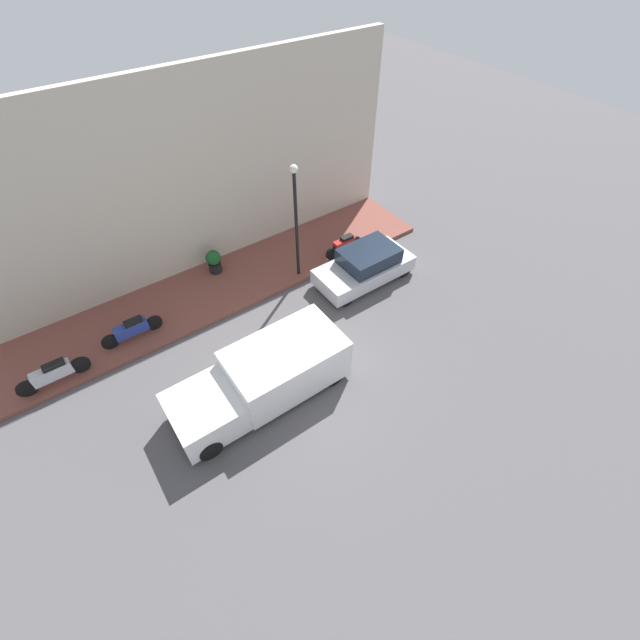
{
  "coord_description": "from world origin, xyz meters",
  "views": [
    {
      "loc": [
        -6.84,
        4.12,
        11.29
      ],
      "look_at": [
        1.37,
        -1.69,
        0.6
      ],
      "focal_mm": 24.0,
      "sensor_mm": 36.0,
      "label": 1
    }
  ],
  "objects_px": {
    "motorcycle_blue": "(132,329)",
    "streetlamp": "(296,213)",
    "parked_car": "(365,266)",
    "motorcycle_red": "(344,245)",
    "delivery_van": "(262,378)",
    "potted_plant": "(214,261)",
    "scooter_silver": "(53,373)"
  },
  "relations": [
    {
      "from": "motorcycle_blue",
      "to": "streetlamp",
      "type": "relative_size",
      "value": 0.45
    },
    {
      "from": "parked_car",
      "to": "motorcycle_red",
      "type": "distance_m",
      "value": 1.61
    },
    {
      "from": "parked_car",
      "to": "delivery_van",
      "type": "distance_m",
      "value": 6.46
    },
    {
      "from": "delivery_van",
      "to": "potted_plant",
      "type": "height_order",
      "value": "delivery_van"
    },
    {
      "from": "parked_car",
      "to": "motorcycle_red",
      "type": "height_order",
      "value": "parked_car"
    },
    {
      "from": "scooter_silver",
      "to": "streetlamp",
      "type": "xyz_separation_m",
      "value": [
        0.02,
        -9.04,
        2.33
      ]
    },
    {
      "from": "delivery_van",
      "to": "scooter_silver",
      "type": "xyz_separation_m",
      "value": [
        4.04,
        5.11,
        -0.25
      ]
    },
    {
      "from": "parked_car",
      "to": "delivery_van",
      "type": "height_order",
      "value": "delivery_van"
    },
    {
      "from": "delivery_van",
      "to": "motorcycle_blue",
      "type": "xyz_separation_m",
      "value": [
        4.48,
        2.52,
        -0.28
      ]
    },
    {
      "from": "motorcycle_red",
      "to": "potted_plant",
      "type": "distance_m",
      "value": 5.29
    },
    {
      "from": "scooter_silver",
      "to": "motorcycle_blue",
      "type": "height_order",
      "value": "scooter_silver"
    },
    {
      "from": "delivery_van",
      "to": "potted_plant",
      "type": "distance_m",
      "value": 6.22
    },
    {
      "from": "delivery_van",
      "to": "streetlamp",
      "type": "xyz_separation_m",
      "value": [
        4.05,
        -3.93,
        2.08
      ]
    },
    {
      "from": "potted_plant",
      "to": "motorcycle_red",
      "type": "bearing_deg",
      "value": -112.87
    },
    {
      "from": "delivery_van",
      "to": "scooter_silver",
      "type": "bearing_deg",
      "value": 51.71
    },
    {
      "from": "delivery_van",
      "to": "motorcycle_blue",
      "type": "height_order",
      "value": "delivery_van"
    },
    {
      "from": "scooter_silver",
      "to": "delivery_van",
      "type": "bearing_deg",
      "value": -128.29
    },
    {
      "from": "parked_car",
      "to": "delivery_van",
      "type": "relative_size",
      "value": 0.72
    },
    {
      "from": "motorcycle_blue",
      "to": "motorcycle_red",
      "type": "bearing_deg",
      "value": -92.95
    },
    {
      "from": "scooter_silver",
      "to": "potted_plant",
      "type": "relative_size",
      "value": 2.21
    },
    {
      "from": "scooter_silver",
      "to": "motorcycle_red",
      "type": "bearing_deg",
      "value": -90.05
    },
    {
      "from": "parked_car",
      "to": "motorcycle_blue",
      "type": "xyz_separation_m",
      "value": [
        2.04,
        8.51,
        -0.08
      ]
    },
    {
      "from": "motorcycle_red",
      "to": "potted_plant",
      "type": "bearing_deg",
      "value": 67.13
    },
    {
      "from": "parked_car",
      "to": "streetlamp",
      "type": "height_order",
      "value": "streetlamp"
    },
    {
      "from": "parked_car",
      "to": "motorcycle_red",
      "type": "xyz_separation_m",
      "value": [
        1.59,
        -0.2,
        -0.06
      ]
    },
    {
      "from": "delivery_van",
      "to": "scooter_silver",
      "type": "height_order",
      "value": "delivery_van"
    },
    {
      "from": "parked_car",
      "to": "scooter_silver",
      "type": "relative_size",
      "value": 1.8
    },
    {
      "from": "motorcycle_red",
      "to": "scooter_silver",
      "type": "bearing_deg",
      "value": 89.95
    },
    {
      "from": "delivery_van",
      "to": "streetlamp",
      "type": "height_order",
      "value": "streetlamp"
    },
    {
      "from": "motorcycle_blue",
      "to": "parked_car",
      "type": "bearing_deg",
      "value": -103.49
    },
    {
      "from": "parked_car",
      "to": "potted_plant",
      "type": "bearing_deg",
      "value": 52.05
    },
    {
      "from": "scooter_silver",
      "to": "motorcycle_blue",
      "type": "distance_m",
      "value": 2.63
    }
  ]
}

